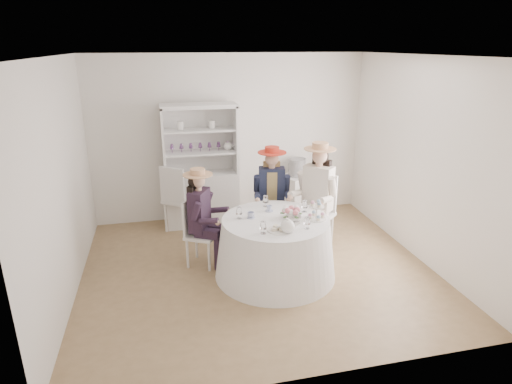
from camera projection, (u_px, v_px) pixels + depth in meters
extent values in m
plane|color=olive|center=(258.00, 269.00, 5.67)|extent=(4.50, 4.50, 0.00)
plane|color=white|center=(258.00, 56.00, 4.78)|extent=(4.50, 4.50, 0.00)
plane|color=white|center=(230.00, 138.00, 7.07)|extent=(4.50, 0.00, 4.50)
plane|color=white|center=(315.00, 241.00, 3.38)|extent=(4.50, 0.00, 4.50)
plane|color=white|center=(61.00, 184.00, 4.75)|extent=(0.00, 4.50, 4.50)
plane|color=white|center=(422.00, 161.00, 5.70)|extent=(0.00, 4.50, 4.50)
cone|color=white|center=(275.00, 248.00, 5.43)|extent=(1.54, 1.54, 0.75)
cylinder|color=white|center=(276.00, 220.00, 5.30)|extent=(1.34, 1.34, 0.02)
cube|color=silver|center=(202.00, 199.00, 6.98)|extent=(1.24, 0.86, 0.87)
cube|color=silver|center=(199.00, 138.00, 6.84)|extent=(1.08, 0.50, 1.06)
cube|color=silver|center=(198.00, 106.00, 6.49)|extent=(1.24, 0.86, 0.06)
cube|color=silver|center=(163.00, 142.00, 6.54)|extent=(0.21, 0.42, 1.06)
cube|color=silver|center=(235.00, 139.00, 6.78)|extent=(0.21, 0.42, 1.06)
cube|color=silver|center=(200.00, 152.00, 6.73)|extent=(1.15, 0.79, 0.03)
cube|color=silver|center=(199.00, 130.00, 6.61)|extent=(1.15, 0.79, 0.03)
sphere|color=white|center=(228.00, 146.00, 6.79)|extent=(0.14, 0.14, 0.14)
cube|color=silver|center=(296.00, 195.00, 7.39)|extent=(0.59, 0.59, 0.70)
cylinder|color=black|center=(297.00, 167.00, 7.23)|extent=(0.39, 0.39, 0.30)
cube|color=silver|center=(202.00, 235.00, 5.67)|extent=(0.51, 0.51, 0.04)
cylinder|color=silver|center=(209.00, 256.00, 5.56)|extent=(0.03, 0.03, 0.42)
cylinder|color=silver|center=(217.00, 246.00, 5.84)|extent=(0.03, 0.03, 0.42)
cylinder|color=silver|center=(187.00, 254.00, 5.64)|extent=(0.03, 0.03, 0.42)
cylinder|color=silver|center=(196.00, 244.00, 5.91)|extent=(0.03, 0.03, 0.42)
cube|color=silver|center=(189.00, 216.00, 5.62)|extent=(0.20, 0.33, 0.48)
cube|color=black|center=(199.00, 210.00, 5.55)|extent=(0.33, 0.39, 0.55)
cube|color=black|center=(207.00, 233.00, 5.53)|extent=(0.34, 0.26, 0.11)
cylinder|color=black|center=(218.00, 254.00, 5.59)|extent=(0.10, 0.10, 0.44)
cylinder|color=black|center=(196.00, 211.00, 5.34)|extent=(0.19, 0.15, 0.26)
cube|color=black|center=(212.00, 228.00, 5.69)|extent=(0.34, 0.26, 0.11)
cylinder|color=black|center=(222.00, 249.00, 5.75)|extent=(0.10, 0.10, 0.44)
cylinder|color=black|center=(207.00, 201.00, 5.70)|extent=(0.19, 0.15, 0.26)
cylinder|color=#D8A889|center=(198.00, 189.00, 5.46)|extent=(0.09, 0.09, 0.08)
sphere|color=#D8A889|center=(198.00, 181.00, 5.42)|extent=(0.18, 0.18, 0.18)
sphere|color=black|center=(195.00, 182.00, 5.44)|extent=(0.18, 0.18, 0.18)
cube|color=black|center=(193.00, 198.00, 5.52)|extent=(0.17, 0.24, 0.36)
cylinder|color=tan|center=(198.00, 175.00, 5.40)|extent=(0.38, 0.38, 0.01)
cylinder|color=tan|center=(198.00, 172.00, 5.38)|extent=(0.19, 0.19, 0.08)
cube|color=silver|center=(271.00, 212.00, 6.34)|extent=(0.48, 0.48, 0.04)
cylinder|color=silver|center=(261.00, 231.00, 6.26)|extent=(0.04, 0.04, 0.45)
cylinder|color=silver|center=(283.00, 231.00, 6.27)|extent=(0.04, 0.04, 0.45)
cylinder|color=silver|center=(260.00, 222.00, 6.57)|extent=(0.04, 0.04, 0.45)
cylinder|color=silver|center=(281.00, 222.00, 6.58)|extent=(0.04, 0.04, 0.45)
cube|color=silver|center=(271.00, 190.00, 6.43)|extent=(0.39, 0.11, 0.51)
cube|color=#1C2138|center=(272.00, 187.00, 6.24)|extent=(0.40, 0.28, 0.60)
cube|color=tan|center=(272.00, 187.00, 6.24)|extent=(0.19, 0.25, 0.51)
cube|color=#1C2138|center=(266.00, 210.00, 6.20)|extent=(0.20, 0.37, 0.12)
cylinder|color=#1C2138|center=(266.00, 234.00, 6.16)|extent=(0.10, 0.10, 0.47)
cylinder|color=#1C2138|center=(257.00, 184.00, 6.17)|extent=(0.13, 0.19, 0.28)
cube|color=#1C2138|center=(278.00, 210.00, 6.20)|extent=(0.20, 0.37, 0.12)
cylinder|color=#1C2138|center=(279.00, 233.00, 6.17)|extent=(0.10, 0.10, 0.47)
cylinder|color=#1C2138|center=(286.00, 183.00, 6.18)|extent=(0.13, 0.19, 0.28)
cylinder|color=#D8A889|center=(272.00, 166.00, 6.13)|extent=(0.09, 0.09, 0.08)
sphere|color=#D8A889|center=(272.00, 159.00, 6.10)|extent=(0.20, 0.20, 0.20)
sphere|color=tan|center=(272.00, 159.00, 6.15)|extent=(0.20, 0.20, 0.20)
cube|color=tan|center=(271.00, 174.00, 6.26)|extent=(0.26, 0.13, 0.39)
cylinder|color=red|center=(272.00, 152.00, 6.07)|extent=(0.41, 0.41, 0.01)
cylinder|color=red|center=(272.00, 150.00, 6.05)|extent=(0.21, 0.21, 0.08)
cube|color=silver|center=(316.00, 215.00, 6.13)|extent=(0.63, 0.63, 0.04)
cylinder|color=silver|center=(299.00, 233.00, 6.17)|extent=(0.04, 0.04, 0.49)
cylinder|color=silver|center=(321.00, 239.00, 5.98)|extent=(0.04, 0.04, 0.49)
cylinder|color=silver|center=(310.00, 225.00, 6.45)|extent=(0.04, 0.04, 0.49)
cylinder|color=silver|center=(332.00, 230.00, 6.26)|extent=(0.04, 0.04, 0.49)
cube|color=silver|center=(323.00, 192.00, 6.19)|extent=(0.31, 0.33, 0.55)
cube|color=beige|center=(318.00, 188.00, 6.01)|extent=(0.43, 0.44, 0.64)
cube|color=beige|center=(306.00, 211.00, 6.05)|extent=(0.37, 0.36, 0.13)
cylinder|color=beige|center=(300.00, 236.00, 6.04)|extent=(0.11, 0.11, 0.51)
cylinder|color=beige|center=(302.00, 181.00, 6.07)|extent=(0.21, 0.20, 0.30)
cube|color=beige|center=(319.00, 214.00, 5.95)|extent=(0.37, 0.36, 0.13)
cylinder|color=beige|center=(313.00, 240.00, 5.93)|extent=(0.11, 0.11, 0.51)
cylinder|color=beige|center=(332.00, 186.00, 5.83)|extent=(0.21, 0.20, 0.30)
cylinder|color=#D8A889|center=(319.00, 165.00, 5.90)|extent=(0.10, 0.10, 0.09)
sphere|color=#D8A889|center=(320.00, 156.00, 5.86)|extent=(0.21, 0.21, 0.21)
sphere|color=black|center=(321.00, 156.00, 5.91)|extent=(0.21, 0.21, 0.21)
cube|color=black|center=(321.00, 174.00, 6.02)|extent=(0.25, 0.25, 0.42)
cylinder|color=tan|center=(320.00, 149.00, 5.83)|extent=(0.44, 0.44, 0.01)
cylinder|color=tan|center=(320.00, 146.00, 5.81)|extent=(0.22, 0.22, 0.09)
cube|color=silver|center=(181.00, 200.00, 6.72)|extent=(0.62, 0.62, 0.04)
cylinder|color=silver|center=(197.00, 213.00, 6.90)|extent=(0.04, 0.04, 0.49)
cylinder|color=silver|center=(178.00, 210.00, 7.03)|extent=(0.04, 0.04, 0.49)
cylinder|color=silver|center=(185.00, 221.00, 6.59)|extent=(0.04, 0.04, 0.49)
cylinder|color=silver|center=(166.00, 217.00, 6.72)|extent=(0.04, 0.04, 0.49)
cube|color=silver|center=(172.00, 185.00, 6.45)|extent=(0.36, 0.28, 0.56)
imported|color=white|center=(251.00, 215.00, 5.32)|extent=(0.09, 0.09, 0.07)
imported|color=white|center=(269.00, 209.00, 5.54)|extent=(0.09, 0.09, 0.07)
imported|color=white|center=(295.00, 212.00, 5.42)|extent=(0.13, 0.13, 0.08)
imported|color=white|center=(294.00, 219.00, 5.25)|extent=(0.24, 0.24, 0.05)
sphere|color=#EB7582|center=(296.00, 211.00, 5.31)|extent=(0.07, 0.07, 0.07)
sphere|color=white|center=(294.00, 210.00, 5.34)|extent=(0.07, 0.07, 0.07)
sphere|color=#EB7582|center=(291.00, 209.00, 5.35)|extent=(0.07, 0.07, 0.07)
sphere|color=white|center=(288.00, 210.00, 5.34)|extent=(0.07, 0.07, 0.07)
sphere|color=#EB7582|center=(286.00, 211.00, 5.32)|extent=(0.07, 0.07, 0.07)
sphere|color=white|center=(286.00, 212.00, 5.28)|extent=(0.07, 0.07, 0.07)
sphere|color=#EB7582|center=(288.00, 213.00, 5.25)|extent=(0.07, 0.07, 0.07)
sphere|color=white|center=(291.00, 213.00, 5.24)|extent=(0.07, 0.07, 0.07)
sphere|color=#EB7582|center=(294.00, 213.00, 5.24)|extent=(0.07, 0.07, 0.07)
sphere|color=white|center=(296.00, 212.00, 5.27)|extent=(0.07, 0.07, 0.07)
sphere|color=white|center=(288.00, 226.00, 4.90)|extent=(0.17, 0.17, 0.17)
cylinder|color=white|center=(296.00, 225.00, 4.92)|extent=(0.10, 0.03, 0.08)
cylinder|color=white|center=(288.00, 220.00, 4.88)|extent=(0.04, 0.04, 0.02)
cylinder|color=white|center=(278.00, 230.00, 4.97)|extent=(0.26, 0.26, 0.01)
cube|color=beige|center=(275.00, 229.00, 4.93)|extent=(0.06, 0.04, 0.03)
cube|color=beige|center=(278.00, 227.00, 4.96)|extent=(0.07, 0.05, 0.03)
cube|color=beige|center=(282.00, 227.00, 4.99)|extent=(0.07, 0.06, 0.03)
cube|color=beige|center=(276.00, 226.00, 4.99)|extent=(0.07, 0.07, 0.03)
cube|color=beige|center=(282.00, 229.00, 4.93)|extent=(0.06, 0.07, 0.03)
cylinder|color=white|center=(316.00, 218.00, 5.30)|extent=(0.25, 0.25, 0.01)
cylinder|color=white|center=(316.00, 213.00, 5.28)|extent=(0.02, 0.02, 0.17)
cylinder|color=white|center=(317.00, 206.00, 5.25)|extent=(0.19, 0.19, 0.01)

